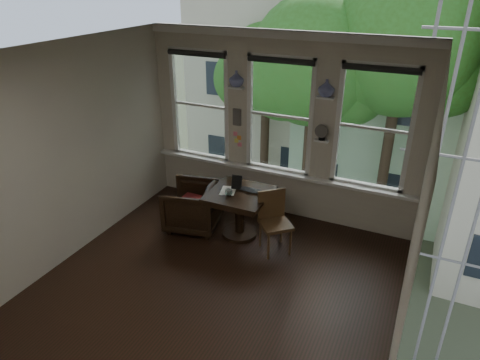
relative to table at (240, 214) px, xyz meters
The scene contains 25 objects.
ground 1.31m from the table, 78.92° to the right, with size 4.50×4.50×0.00m, color black.
ceiling 2.91m from the table, 78.92° to the right, with size 4.50×4.50×0.00m, color silver.
wall_back 1.54m from the table, 76.78° to the left, with size 4.50×4.50×0.00m, color #BFB2A3.
wall_front 3.66m from the table, 86.05° to the right, with size 4.50×4.50×0.00m, color #BFB2A3.
wall_left 2.61m from the table, 148.59° to the right, with size 4.50×4.50×0.00m, color #BFB2A3.
wall_right 3.00m from the table, 26.23° to the right, with size 4.50×4.50×0.00m, color #BFB2A3.
window_left 2.07m from the table, 139.79° to the left, with size 1.10×0.12×1.90m, color white, non-canonical shape.
window_center 1.69m from the table, 76.78° to the left, with size 1.10×0.12×1.90m, color white, non-canonical shape.
window_right 2.38m from the table, 31.18° to the left, with size 1.10×0.12×1.90m, color white, non-canonical shape.
shelf_left 2.02m from the table, 117.71° to the left, with size 0.26×0.16×0.03m, color white.
shelf_right 2.18m from the table, 43.72° to the left, with size 0.26×0.16×0.03m, color white.
intercom 1.63m from the table, 116.97° to the left, with size 0.14×0.06×0.28m, color #59544F.
sticky_notes 1.38m from the table, 116.84° to the left, with size 0.16×0.01×0.24m, color pink, non-canonical shape.
desk_fan 1.76m from the table, 43.09° to the left, with size 0.20×0.20×0.24m, color #59544F, non-canonical shape.
vase_left 2.14m from the table, 117.71° to the left, with size 0.24×0.24×0.25m, color silver.
vase_right 2.29m from the table, 43.72° to the left, with size 0.24×0.24×0.25m, color silver.
table is the anchor object (origin of this frame).
armchair_left 0.79m from the table, behind, with size 0.80×0.83×0.75m, color black.
cushion_red 0.79m from the table, behind, with size 0.45×0.45×0.06m, color maroon.
side_chair_right 0.69m from the table, 14.68° to the right, with size 0.42×0.42×0.92m, color #473119, non-canonical shape.
laptop 0.42m from the table, 19.16° to the left, with size 0.35×0.22×0.03m, color black.
mug 0.45m from the table, 138.64° to the right, with size 0.09×0.09×0.08m, color white.
drinking_glass 0.46m from the table, 123.75° to the right, with size 0.11×0.11×0.09m, color white.
tablet 0.50m from the table, 133.21° to the left, with size 0.16×0.02×0.22m, color black.
papers 0.42m from the table, behind, with size 0.22×0.30×0.00m, color silver.
Camera 1 is at (2.19, -3.98, 3.74)m, focal length 32.00 mm.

